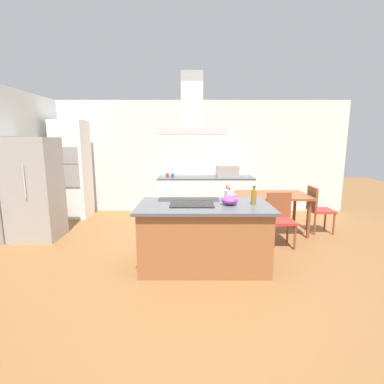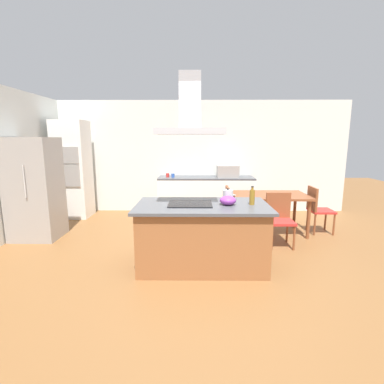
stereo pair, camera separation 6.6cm
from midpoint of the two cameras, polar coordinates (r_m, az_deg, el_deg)
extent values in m
plane|color=brown|center=(5.66, 1.96, -7.95)|extent=(16.00, 16.00, 0.00)
cube|color=silver|center=(7.13, 1.71, 6.96)|extent=(7.20, 0.10, 2.70)
cube|color=#995B33|center=(4.10, 2.49, -8.89)|extent=(1.74, 0.91, 0.86)
cube|color=#4C4F54|center=(3.98, 2.54, -2.76)|extent=(1.84, 1.01, 0.04)
cube|color=black|center=(3.97, 0.11, -2.39)|extent=(0.60, 0.44, 0.01)
cylinder|color=silver|center=(4.19, 7.59, -0.72)|extent=(0.15, 0.15, 0.17)
sphere|color=black|center=(4.17, 7.62, 0.56)|extent=(0.03, 0.03, 0.03)
cone|color=silver|center=(4.20, 8.88, -0.61)|extent=(0.06, 0.03, 0.04)
cylinder|color=olive|center=(4.03, 12.30, -1.04)|extent=(0.07, 0.07, 0.20)
cylinder|color=olive|center=(4.01, 12.37, 0.67)|extent=(0.03, 0.03, 0.04)
cylinder|color=black|center=(4.01, 12.38, 1.04)|extent=(0.04, 0.04, 0.01)
ellipsoid|color=purple|center=(3.97, 7.62, -1.66)|extent=(0.23, 0.23, 0.12)
cube|color=white|center=(6.89, 3.05, -0.90)|extent=(2.26, 0.62, 0.86)
cube|color=#4C4F54|center=(6.82, 3.09, 2.81)|extent=(2.26, 0.62, 0.04)
cube|color=#9E9993|center=(6.84, 7.38, 4.11)|extent=(0.50, 0.38, 0.28)
cylinder|color=red|center=(6.82, -4.59, 3.35)|extent=(0.08, 0.08, 0.09)
cylinder|color=#2D56B2|center=(6.75, -3.53, 3.29)|extent=(0.08, 0.08, 0.09)
cube|color=white|center=(7.11, -22.33, 4.15)|extent=(0.70, 0.64, 2.20)
cube|color=#9E9993|center=(6.78, -23.62, 6.76)|extent=(0.56, 0.02, 0.36)
cube|color=#9E9993|center=(6.82, -23.34, 2.99)|extent=(0.56, 0.02, 0.48)
cube|color=#9E9993|center=(5.85, -28.48, 0.56)|extent=(0.80, 0.70, 1.82)
cylinder|color=beige|center=(5.48, -30.05, 1.85)|extent=(0.02, 0.02, 0.55)
cube|color=brown|center=(5.68, 15.55, -0.65)|extent=(1.40, 0.90, 0.04)
cylinder|color=brown|center=(5.29, 9.84, -5.42)|extent=(0.06, 0.06, 0.71)
cylinder|color=brown|center=(5.62, 22.47, -5.12)|extent=(0.06, 0.06, 0.71)
cylinder|color=brown|center=(5.99, 8.72, -3.48)|extent=(0.06, 0.06, 0.71)
cylinder|color=brown|center=(6.29, 20.00, -3.34)|extent=(0.06, 0.06, 0.71)
cube|color=red|center=(5.58, 5.40, -3.67)|extent=(0.42, 0.42, 0.04)
cube|color=brown|center=(5.54, 7.40, -1.26)|extent=(0.04, 0.42, 0.44)
cylinder|color=brown|center=(5.45, 3.62, -6.44)|extent=(0.04, 0.04, 0.41)
cylinder|color=brown|center=(5.80, 3.43, -5.40)|extent=(0.04, 0.04, 0.41)
cylinder|color=brown|center=(5.48, 7.40, -6.41)|extent=(0.04, 0.04, 0.41)
cylinder|color=brown|center=(5.82, 6.99, -5.38)|extent=(0.04, 0.04, 0.41)
cube|color=red|center=(6.08, 24.57, -3.41)|extent=(0.42, 0.42, 0.04)
cube|color=brown|center=(5.95, 23.08, -1.20)|extent=(0.04, 0.42, 0.44)
cylinder|color=brown|center=(6.36, 25.26, -4.96)|extent=(0.04, 0.04, 0.41)
cylinder|color=brown|center=(6.05, 26.66, -5.84)|extent=(0.04, 0.04, 0.41)
cylinder|color=brown|center=(6.22, 22.23, -5.06)|extent=(0.04, 0.04, 0.41)
cylinder|color=brown|center=(5.90, 23.50, -5.98)|extent=(0.04, 0.04, 0.41)
cube|color=red|center=(5.05, 17.55, -5.64)|extent=(0.42, 0.42, 0.04)
cube|color=brown|center=(5.17, 17.09, -2.50)|extent=(0.42, 0.04, 0.44)
cylinder|color=brown|center=(5.01, 20.00, -8.62)|extent=(0.04, 0.04, 0.41)
cylinder|color=brown|center=(4.90, 15.98, -8.80)|extent=(0.04, 0.04, 0.41)
cylinder|color=brown|center=(5.33, 18.72, -7.38)|extent=(0.04, 0.04, 0.41)
cylinder|color=brown|center=(5.23, 14.94, -7.51)|extent=(0.04, 0.04, 0.41)
cube|color=#ADADB2|center=(3.87, 0.12, 11.96)|extent=(0.90, 0.55, 0.08)
cube|color=#ADADB2|center=(3.90, 0.12, 17.70)|extent=(0.28, 0.24, 0.70)
camera|label=1|loc=(0.03, -89.56, 0.08)|focal=26.84mm
camera|label=2|loc=(0.03, 90.44, -0.08)|focal=26.84mm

